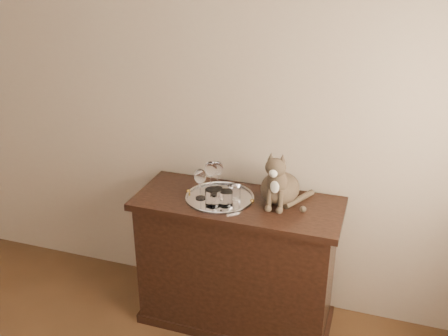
# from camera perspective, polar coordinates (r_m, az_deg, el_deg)

# --- Properties ---
(wall_back) EXTENTS (4.00, 0.10, 2.70)m
(wall_back) POSITION_cam_1_polar(r_m,az_deg,el_deg) (3.17, -7.17, 8.40)
(wall_back) COLOR #C4AB93
(wall_back) RESTS_ON ground
(sideboard) EXTENTS (1.20, 0.50, 0.85)m
(sideboard) POSITION_cam_1_polar(r_m,az_deg,el_deg) (3.09, 1.50, -10.77)
(sideboard) COLOR black
(sideboard) RESTS_ON ground
(tray) EXTENTS (0.40, 0.40, 0.01)m
(tray) POSITION_cam_1_polar(r_m,az_deg,el_deg) (2.89, -0.49, -3.47)
(tray) COLOR silver
(tray) RESTS_ON sideboard
(wine_glass_a) EXTENTS (0.07, 0.07, 0.20)m
(wine_glass_a) POSITION_cam_1_polar(r_m,az_deg,el_deg) (2.92, -1.51, -1.04)
(wine_glass_a) COLOR white
(wine_glass_a) RESTS_ON tray
(wine_glass_b) EXTENTS (0.07, 0.07, 0.17)m
(wine_glass_b) POSITION_cam_1_polar(r_m,az_deg,el_deg) (2.97, -0.71, -0.84)
(wine_glass_b) COLOR white
(wine_glass_b) RESTS_ON tray
(wine_glass_c) EXTENTS (0.07, 0.07, 0.18)m
(wine_glass_c) POSITION_cam_1_polar(r_m,az_deg,el_deg) (2.85, -2.73, -1.83)
(wine_glass_c) COLOR white
(wine_glass_c) RESTS_ON tray
(tumbler_a) EXTENTS (0.08, 0.08, 0.09)m
(tumbler_a) POSITION_cam_1_polar(r_m,az_deg,el_deg) (2.79, 0.20, -3.50)
(tumbler_a) COLOR white
(tumbler_a) RESTS_ON tray
(tumbler_b) EXTENTS (0.09, 0.09, 0.10)m
(tumbler_b) POSITION_cam_1_polar(r_m,az_deg,el_deg) (2.78, -1.27, -3.40)
(tumbler_b) COLOR white
(tumbler_b) RESTS_ON tray
(tumbler_c) EXTENTS (0.07, 0.07, 0.08)m
(tumbler_c) POSITION_cam_1_polar(r_m,az_deg,el_deg) (2.86, 1.18, -2.77)
(tumbler_c) COLOR white
(tumbler_c) RESTS_ON tray
(cat) EXTENTS (0.35, 0.32, 0.34)m
(cat) POSITION_cam_1_polar(r_m,az_deg,el_deg) (2.81, 6.50, -0.72)
(cat) COLOR brown
(cat) RESTS_ON sideboard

